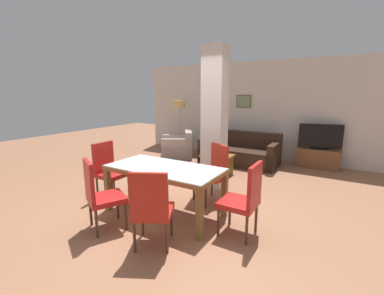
# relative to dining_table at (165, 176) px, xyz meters

# --- Properties ---
(ground_plane) EXTENTS (18.00, 18.00, 0.00)m
(ground_plane) POSITION_rel_dining_table_xyz_m (0.00, 0.00, -0.59)
(ground_plane) COLOR #996445
(back_wall) EXTENTS (7.20, 0.09, 2.70)m
(back_wall) POSITION_rel_dining_table_xyz_m (-0.00, 4.25, 0.76)
(back_wall) COLOR silver
(back_wall) RESTS_ON ground_plane
(divider_pillar) EXTENTS (0.42, 0.35, 2.70)m
(divider_pillar) POSITION_rel_dining_table_xyz_m (0.11, 1.48, 0.76)
(divider_pillar) COLOR silver
(divider_pillar) RESTS_ON ground_plane
(dining_table) EXTENTS (1.76, 0.87, 0.74)m
(dining_table) POSITION_rel_dining_table_xyz_m (0.00, 0.00, 0.00)
(dining_table) COLOR brown
(dining_table) RESTS_ON ground_plane
(dining_chair_head_right) EXTENTS (0.46, 0.46, 0.98)m
(dining_chair_head_right) POSITION_rel_dining_table_xyz_m (1.28, 0.00, -0.06)
(dining_chair_head_right) COLOR red
(dining_chair_head_right) RESTS_ON ground_plane
(dining_chair_near_right) EXTENTS (0.62, 0.62, 0.98)m
(dining_chair_near_right) POSITION_rel_dining_table_xyz_m (0.44, -0.83, -0.06)
(dining_chair_near_right) COLOR #B32419
(dining_chair_near_right) RESTS_ON ground_plane
(dining_chair_far_right) EXTENTS (0.62, 0.62, 0.98)m
(dining_chair_far_right) POSITION_rel_dining_table_xyz_m (0.44, 0.79, -0.06)
(dining_chair_far_right) COLOR #B32615
(dining_chair_far_right) RESTS_ON ground_plane
(dining_chair_near_left) EXTENTS (0.62, 0.62, 0.98)m
(dining_chair_near_left) POSITION_rel_dining_table_xyz_m (-0.43, -0.85, -0.06)
(dining_chair_near_left) COLOR #B21E1C
(dining_chair_near_left) RESTS_ON ground_plane
(dining_chair_head_left) EXTENTS (0.46, 0.46, 0.98)m
(dining_chair_head_left) POSITION_rel_dining_table_xyz_m (-1.23, 0.00, -0.06)
(dining_chair_head_left) COLOR #B1201B
(dining_chair_head_left) RESTS_ON ground_plane
(sofa) EXTENTS (1.99, 0.93, 0.82)m
(sofa) POSITION_rel_dining_table_xyz_m (-0.05, 3.33, -0.31)
(sofa) COLOR #311F15
(sofa) RESTS_ON ground_plane
(armchair) EXTENTS (1.20, 1.20, 0.76)m
(armchair) POSITION_rel_dining_table_xyz_m (-1.83, 3.07, -0.32)
(armchair) COLOR #A69690
(armchair) RESTS_ON ground_plane
(coffee_table) EXTENTS (0.70, 0.52, 0.45)m
(coffee_table) POSITION_rel_dining_table_xyz_m (-0.17, 2.23, -0.37)
(coffee_table) COLOR brown
(coffee_table) RESTS_ON ground_plane
(bottle) EXTENTS (0.07, 0.07, 0.29)m
(bottle) POSITION_rel_dining_table_xyz_m (-0.23, 2.24, -0.04)
(bottle) COLOR #194C23
(bottle) RESTS_ON coffee_table
(tv_stand) EXTENTS (1.01, 0.40, 0.48)m
(tv_stand) POSITION_rel_dining_table_xyz_m (1.78, 3.97, -0.36)
(tv_stand) COLOR brown
(tv_stand) RESTS_ON ground_plane
(tv_screen) EXTENTS (0.98, 0.28, 0.62)m
(tv_screen) POSITION_rel_dining_table_xyz_m (1.78, 3.97, 0.18)
(tv_screen) COLOR black
(tv_screen) RESTS_ON tv_stand
(floor_lamp) EXTENTS (0.37, 0.37, 1.61)m
(floor_lamp) POSITION_rel_dining_table_xyz_m (-2.24, 3.75, 0.77)
(floor_lamp) COLOR #B7B7BC
(floor_lamp) RESTS_ON ground_plane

